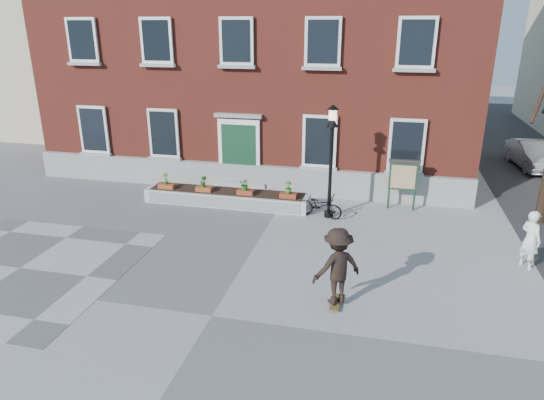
% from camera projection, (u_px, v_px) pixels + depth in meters
% --- Properties ---
extents(ground, '(100.00, 100.00, 0.00)m').
position_uv_depth(ground, '(212.00, 316.00, 11.25)').
color(ground, gray).
rests_on(ground, ground).
extents(checker_patch, '(6.00, 6.00, 0.01)m').
position_uv_depth(checker_patch, '(20.00, 268.00, 13.46)').
color(checker_patch, '#58585B').
rests_on(checker_patch, ground).
extents(distant_building, '(10.00, 12.00, 13.00)m').
position_uv_depth(distant_building, '(50.00, 22.00, 31.21)').
color(distant_building, beige).
rests_on(distant_building, ground).
extents(bicycle, '(1.71, 0.94, 0.85)m').
position_uv_depth(bicycle, '(320.00, 205.00, 16.92)').
color(bicycle, black).
rests_on(bicycle, ground).
extents(parked_car, '(1.79, 3.98, 1.27)m').
position_uv_depth(parked_car, '(532.00, 155.00, 22.66)').
color(parked_car, silver).
rests_on(parked_car, ground).
extents(bystander, '(0.68, 0.73, 1.68)m').
position_uv_depth(bystander, '(530.00, 240.00, 13.25)').
color(bystander, white).
rests_on(bystander, ground).
extents(brick_building, '(18.40, 10.85, 12.60)m').
position_uv_depth(brick_building, '(269.00, 26.00, 22.32)').
color(brick_building, maroon).
rests_on(brick_building, ground).
extents(planter_assembly, '(6.20, 1.12, 1.15)m').
position_uv_depth(planter_assembly, '(227.00, 197.00, 18.14)').
color(planter_assembly, silver).
rests_on(planter_assembly, ground).
extents(lamp_post, '(0.40, 0.40, 3.93)m').
position_uv_depth(lamp_post, '(331.00, 146.00, 16.21)').
color(lamp_post, black).
rests_on(lamp_post, ground).
extents(notice_board, '(1.10, 0.16, 1.87)m').
position_uv_depth(notice_board, '(403.00, 176.00, 17.33)').
color(notice_board, '#1A3422').
rests_on(notice_board, ground).
extents(skateboarder, '(1.42, 1.29, 1.99)m').
position_uv_depth(skateboarder, '(337.00, 266.00, 11.37)').
color(skateboarder, brown).
rests_on(skateboarder, ground).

